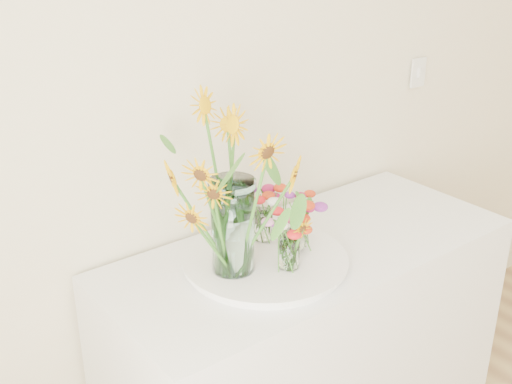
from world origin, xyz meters
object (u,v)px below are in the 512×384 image
mason_jar (233,226)px  small_vase_c (263,225)px  small_vase_a (289,252)px  counter (307,358)px  tray (265,262)px  small_vase_b (294,232)px

mason_jar → small_vase_c: mason_jar is taller
small_vase_a → small_vase_c: small_vase_a is taller
counter → mason_jar: mason_jar is taller
tray → small_vase_b: small_vase_b is taller
tray → small_vase_b: bearing=-4.3°
small_vase_b → mason_jar: bearing=177.2°
small_vase_a → small_vase_b: size_ratio=0.87×
small_vase_b → small_vase_c: 0.12m
tray → mason_jar: bearing=178.6°
small_vase_b → small_vase_c: bearing=109.7°
small_vase_b → tray: bearing=175.7°
small_vase_a → small_vase_b: small_vase_b is taller
small_vase_a → small_vase_b: bearing=42.0°
counter → small_vase_c: 0.55m
counter → tray: size_ratio=2.86×
counter → small_vase_b: 0.54m
counter → mason_jar: (-0.32, -0.00, 0.62)m
tray → small_vase_b: (0.11, -0.01, 0.07)m
tray → small_vase_a: 0.11m
tray → mason_jar: size_ratio=1.67×
counter → small_vase_c: size_ratio=13.20×
small_vase_b → small_vase_c: small_vase_b is taller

